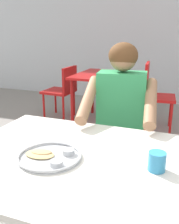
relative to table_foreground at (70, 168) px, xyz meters
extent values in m
cube|color=silver|center=(0.02, 3.91, 1.04)|extent=(12.00, 0.12, 3.40)
cube|color=silver|center=(0.00, 0.00, 0.05)|extent=(1.14, 0.93, 0.03)
cylinder|color=#B2B2B7|center=(-0.51, 0.41, -0.31)|extent=(0.04, 0.04, 0.70)
cylinder|color=#B2B2B7|center=(0.51, 0.41, -0.31)|extent=(0.04, 0.04, 0.70)
cylinder|color=#B7BABF|center=(-0.08, -0.06, 0.07)|extent=(0.31, 0.31, 0.01)
torus|color=#B7BABF|center=(-0.08, -0.06, 0.08)|extent=(0.31, 0.31, 0.01)
cylinder|color=#B2B5BA|center=(-0.01, -0.12, 0.09)|extent=(0.06, 0.06, 0.03)
cylinder|color=#9E4714|center=(-0.01, -0.12, 0.09)|extent=(0.05, 0.05, 0.01)
cylinder|color=#B2B5BA|center=(-0.01, 0.00, 0.09)|extent=(0.06, 0.06, 0.03)
cylinder|color=#B77F23|center=(-0.01, 0.00, 0.09)|extent=(0.05, 0.05, 0.01)
ellipsoid|color=tan|center=(-0.13, -0.06, 0.08)|extent=(0.15, 0.10, 0.01)
ellipsoid|color=tan|center=(-0.13, -0.05, 0.09)|extent=(0.11, 0.07, 0.01)
cylinder|color=#338CBF|center=(0.41, 0.01, 0.11)|extent=(0.08, 0.08, 0.09)
cylinder|color=#593319|center=(0.41, 0.01, 0.14)|extent=(0.06, 0.06, 0.02)
cube|color=red|center=(0.06, 0.81, -0.22)|extent=(0.44, 0.47, 0.04)
cube|color=red|center=(0.04, 1.00, 0.01)|extent=(0.37, 0.09, 0.43)
cylinder|color=red|center=(0.24, 0.66, -0.45)|extent=(0.03, 0.03, 0.42)
cylinder|color=red|center=(-0.06, 0.61, -0.45)|extent=(0.03, 0.03, 0.42)
cylinder|color=red|center=(0.19, 1.00, -0.45)|extent=(0.03, 0.03, 0.42)
cylinder|color=red|center=(-0.11, 0.96, -0.45)|extent=(0.03, 0.03, 0.42)
cylinder|color=#3A3A3A|center=(0.27, 0.38, -0.43)|extent=(0.10, 0.10, 0.46)
cylinder|color=#3A3A3A|center=(0.24, 0.58, -0.16)|extent=(0.17, 0.41, 0.12)
cylinder|color=#3A3A3A|center=(-0.03, 0.34, -0.43)|extent=(0.10, 0.10, 0.46)
cylinder|color=#3A3A3A|center=(-0.06, 0.54, -0.16)|extent=(0.17, 0.41, 0.12)
cube|color=#339959|center=(0.06, 0.76, 0.10)|extent=(0.36, 0.24, 0.53)
cylinder|color=#996B4C|center=(0.29, 0.61, 0.21)|extent=(0.14, 0.46, 0.25)
cylinder|color=#996B4C|center=(-0.11, 0.55, 0.21)|extent=(0.14, 0.46, 0.25)
sphere|color=#996B4C|center=(0.06, 0.76, 0.47)|extent=(0.19, 0.19, 0.19)
ellipsoid|color=brown|center=(0.06, 0.76, 0.48)|extent=(0.21, 0.20, 0.18)
cube|color=#B71414|center=(-0.57, 2.42, 0.05)|extent=(0.81, 0.91, 0.03)
cylinder|color=maroon|center=(-0.92, 2.02, -0.31)|extent=(0.04, 0.04, 0.69)
cylinder|color=maroon|center=(-0.23, 2.02, -0.31)|extent=(0.04, 0.04, 0.69)
cylinder|color=maroon|center=(-0.92, 2.82, -0.31)|extent=(0.04, 0.04, 0.69)
cylinder|color=maroon|center=(-0.23, 2.82, -0.31)|extent=(0.04, 0.04, 0.69)
cube|color=#AA1312|center=(-1.33, 2.43, -0.25)|extent=(0.44, 0.44, 0.04)
cube|color=#AA1312|center=(-1.13, 2.42, -0.05)|extent=(0.06, 0.40, 0.36)
cylinder|color=#AA1312|center=(-1.51, 2.27, -0.46)|extent=(0.03, 0.03, 0.39)
cylinder|color=#AA1312|center=(-1.49, 2.61, -0.46)|extent=(0.03, 0.03, 0.39)
cylinder|color=#AA1312|center=(-1.17, 2.25, -0.46)|extent=(0.03, 0.03, 0.39)
cylinder|color=#AA1312|center=(-1.15, 2.59, -0.46)|extent=(0.03, 0.03, 0.39)
cube|color=red|center=(0.17, 2.44, -0.21)|extent=(0.44, 0.45, 0.04)
cube|color=red|center=(-0.01, 2.42, 0.03)|extent=(0.07, 0.40, 0.44)
cylinder|color=red|center=(0.32, 2.62, -0.44)|extent=(0.03, 0.03, 0.43)
cylinder|color=red|center=(0.35, 2.28, -0.44)|extent=(0.03, 0.03, 0.43)
cylinder|color=red|center=(0.00, 2.59, -0.44)|extent=(0.03, 0.03, 0.43)
cylinder|color=red|center=(0.03, 2.25, -0.44)|extent=(0.03, 0.03, 0.43)
camera|label=1|loc=(0.50, -1.04, 0.65)|focal=41.81mm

